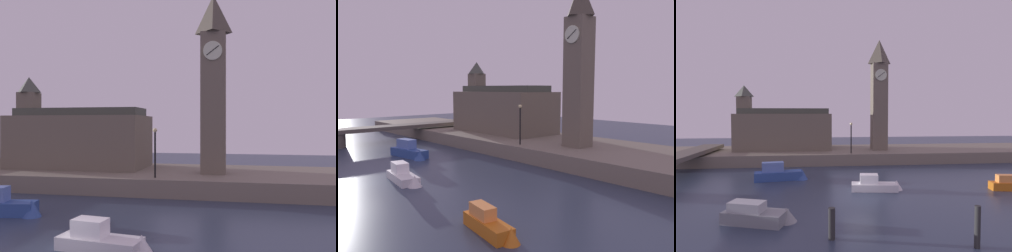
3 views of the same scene
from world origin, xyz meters
TOP-DOWN VIEW (x-y plane):
  - far_embankment at (0.00, 20.00)m, footprint 70.00×12.00m
  - clock_tower at (5.83, 18.79)m, footprint 2.40×2.44m
  - parliament_hall at (-8.51, 21.18)m, footprint 13.90×6.97m
  - streetlamp at (1.21, 15.29)m, footprint 0.36×0.36m
  - boat_ferry_white at (2.01, 2.18)m, footprint 4.84×1.96m
  - boat_tour_blue at (-7.00, 7.08)m, footprint 5.62×2.23m

SIDE VIEW (x-z plane):
  - boat_ferry_white at x=2.01m, z-range -0.34..1.27m
  - boat_tour_blue at x=-7.00m, z-range -0.34..1.62m
  - far_embankment at x=0.00m, z-range 0.00..1.50m
  - streetlamp at x=1.21m, z-range 1.99..6.14m
  - parliament_hall at x=-8.51m, z-range -0.26..9.31m
  - clock_tower at x=5.83m, z-range 1.79..17.97m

